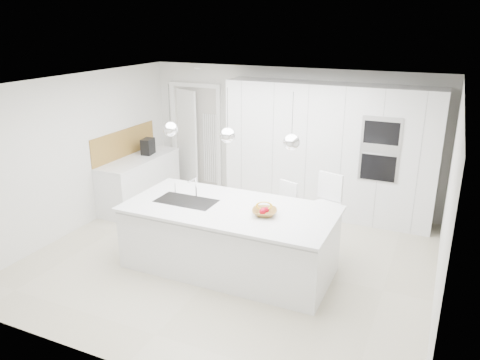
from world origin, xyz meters
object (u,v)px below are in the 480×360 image
at_px(espresso_machine, 148,146).
at_px(bar_stool_left, 285,217).
at_px(island_base, 229,240).
at_px(bar_stool_right, 326,217).
at_px(fruit_bowl, 264,212).

distance_m(espresso_machine, bar_stool_left, 3.21).
bearing_deg(espresso_machine, bar_stool_left, -25.45).
height_order(island_base, espresso_machine, espresso_machine).
distance_m(island_base, bar_stool_right, 1.46).
bearing_deg(bar_stool_left, bar_stool_right, 26.72).
distance_m(island_base, fruit_bowl, 0.73).
distance_m(fruit_bowl, bar_stool_left, 0.98).
height_order(espresso_machine, bar_stool_right, bar_stool_right).
distance_m(island_base, espresso_machine, 3.16).
relative_size(espresso_machine, bar_stool_left, 0.29).
xyz_separation_m(island_base, bar_stool_right, (1.11, 0.93, 0.18)).
xyz_separation_m(bar_stool_left, bar_stool_right, (0.60, 0.06, 0.09)).
height_order(island_base, bar_stool_left, bar_stool_left).
bearing_deg(bar_stool_right, fruit_bowl, -106.27).
height_order(fruit_bowl, espresso_machine, espresso_machine).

